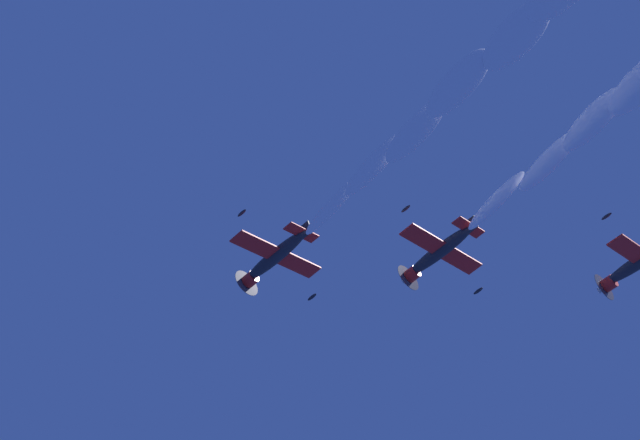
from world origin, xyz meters
TOP-DOWN VIEW (x-y plane):
  - airplane_lead at (-2.31, -2.96)m, footprint 7.69×7.74m
  - airplane_left_wingman at (-14.74, 0.03)m, footprint 7.81×7.75m
  - airplane_right_wingman at (-29.20, 3.85)m, footprint 7.72×7.75m
  - smoke_trail_lead at (-13.02, 17.05)m, footprint 15.25×26.69m

SIDE VIEW (x-z plane):
  - smoke_trail_lead at x=-13.02m, z-range 69.76..75.33m
  - airplane_right_wingman at x=-29.20m, z-range 71.67..75.94m
  - airplane_lead at x=-2.31m, z-range 73.41..77.62m
  - airplane_left_wingman at x=-14.74m, z-range 74.17..78.19m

